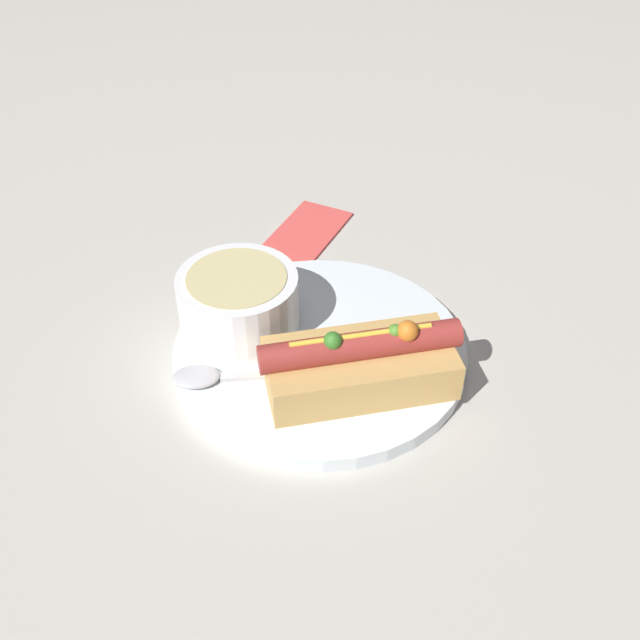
# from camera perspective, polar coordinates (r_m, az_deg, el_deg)

# --- Properties ---
(ground_plane) EXTENTS (4.00, 4.00, 0.00)m
(ground_plane) POSITION_cam_1_polar(r_m,az_deg,el_deg) (0.67, 0.00, -2.83)
(ground_plane) COLOR #BCB7AD
(dinner_plate) EXTENTS (0.26, 0.26, 0.01)m
(dinner_plate) POSITION_cam_1_polar(r_m,az_deg,el_deg) (0.67, 0.00, -2.40)
(dinner_plate) COLOR white
(dinner_plate) RESTS_ON ground_plane
(hot_dog) EXTENTS (0.17, 0.13, 0.06)m
(hot_dog) POSITION_cam_1_polar(r_m,az_deg,el_deg) (0.61, 2.89, -3.39)
(hot_dog) COLOR tan
(hot_dog) RESTS_ON dinner_plate
(soup_bowl) EXTENTS (0.11, 0.11, 0.06)m
(soup_bowl) POSITION_cam_1_polar(r_m,az_deg,el_deg) (0.67, -6.24, 1.54)
(soup_bowl) COLOR white
(soup_bowl) RESTS_ON dinner_plate
(spoon) EXTENTS (0.13, 0.09, 0.01)m
(spoon) POSITION_cam_1_polar(r_m,az_deg,el_deg) (0.64, -7.87, -4.26)
(spoon) COLOR #B7B7BC
(spoon) RESTS_ON dinner_plate
(napkin) EXTENTS (0.13, 0.11, 0.01)m
(napkin) POSITION_cam_1_polar(r_m,az_deg,el_deg) (0.83, -1.05, 6.78)
(napkin) COLOR #E04C47
(napkin) RESTS_ON ground_plane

